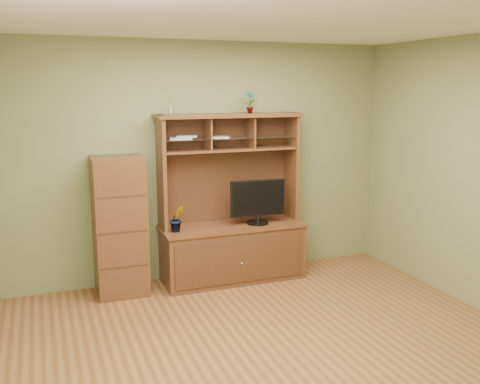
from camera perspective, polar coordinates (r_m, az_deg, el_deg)
room at (r=4.31m, az=3.99°, el=-0.14°), size 4.54×4.04×2.74m
media_hutch at (r=6.14m, az=-0.88°, el=-4.61°), size 1.66×0.61×1.90m
monitor at (r=6.07m, az=1.92°, el=-0.95°), size 0.64×0.25×0.51m
orchid_plant at (r=5.81m, az=-6.74°, el=-2.83°), size 0.17×0.14×0.29m
top_plant at (r=6.07m, az=1.03°, el=9.57°), size 0.15×0.12×0.25m
reed_diffuser at (r=5.80m, az=-7.41°, el=9.17°), size 0.05×0.05×0.26m
magazines at (r=5.89m, az=-4.81°, el=5.84°), size 0.70×0.23×0.04m
side_cabinet at (r=5.81m, az=-12.70°, el=-3.59°), size 0.53×0.48×1.48m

